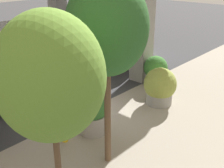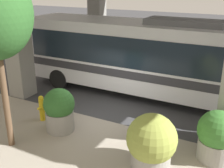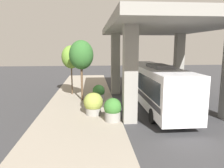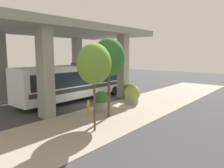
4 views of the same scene
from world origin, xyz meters
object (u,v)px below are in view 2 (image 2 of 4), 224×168
at_px(fire_hydrant, 42,108).
at_px(planter_middle, 217,136).
at_px(bus, 154,55).
at_px(planter_front, 59,110).
at_px(planter_back, 152,143).

bearing_deg(fire_hydrant, planter_middle, -85.50).
relative_size(bus, fire_hydrant, 12.20).
height_order(fire_hydrant, planter_front, planter_front).
height_order(fire_hydrant, planter_middle, planter_middle).
height_order(bus, fire_hydrant, bus).
xyz_separation_m(planter_front, planter_middle, (0.79, -5.26, -0.02)).
bearing_deg(planter_middle, fire_hydrant, 94.50).
xyz_separation_m(fire_hydrant, planter_front, (-0.29, -1.11, 0.29)).
xyz_separation_m(fire_hydrant, planter_back, (-0.81, -4.78, 0.30)).
relative_size(planter_middle, planter_back, 0.95).
height_order(planter_middle, planter_back, planter_back).
distance_m(fire_hydrant, planter_back, 4.86).
distance_m(bus, planter_front, 5.10).
relative_size(planter_front, planter_back, 0.96).
bearing_deg(bus, fire_hydrant, 146.27).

